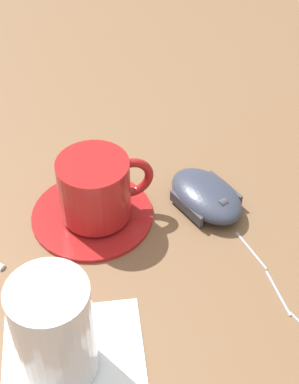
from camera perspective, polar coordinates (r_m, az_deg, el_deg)
name	(u,v)px	position (r m, az deg, el deg)	size (l,w,h in m)	color
ground_plane	(83,276)	(0.62, -6.49, -8.10)	(3.00, 3.00, 0.00)	brown
saucer	(92,214)	(0.67, -5.58, -2.11)	(0.14, 0.14, 0.01)	maroon
coffee_cup	(93,187)	(0.64, -5.50, 0.45)	(0.08, 0.11, 0.07)	maroon
computer_mouse	(206,196)	(0.68, 5.53, -0.36)	(0.12, 0.11, 0.03)	#2D3342
napkin_under_glass	(74,364)	(0.56, -7.35, -16.19)	(0.13, 0.13, 0.00)	white
drinking_glass	(59,331)	(0.52, -8.77, -13.20)	(0.07, 0.07, 0.11)	silver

